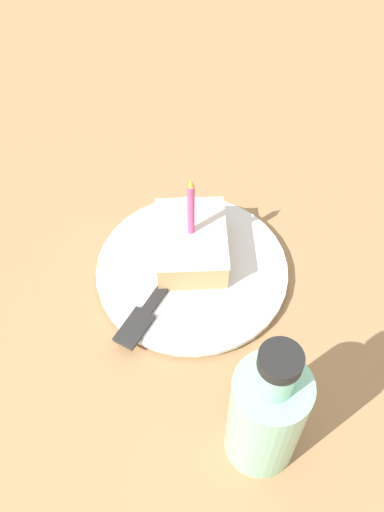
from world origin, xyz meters
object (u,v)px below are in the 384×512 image
Objects in this scene: cake_slice at (191,243)px; bottle at (266,414)px; plate at (192,271)px; fork at (160,292)px.

cake_slice is 0.69× the size of bottle.
plate is 0.05m from fork.
plate is 1.20× the size of bottle.
bottle is at bearing -61.07° from fork.
fork is at bearing 118.93° from bottle.
bottle reaches higher than cake_slice.
fork is 0.87× the size of bottle.
bottle reaches higher than fork.
cake_slice is 0.22m from bottle.
bottle is (0.05, -0.21, 0.03)m from cake_slice.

